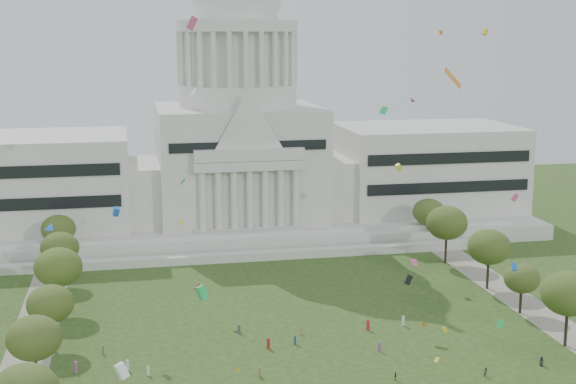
{
  "coord_description": "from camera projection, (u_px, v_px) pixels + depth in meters",
  "views": [
    {
      "loc": [
        -29.99,
        -103.17,
        54.08
      ],
      "look_at": [
        0.0,
        45.0,
        24.0
      ],
      "focal_mm": 50.0,
      "sensor_mm": 36.0,
      "label": 1
    }
  ],
  "objects": [
    {
      "name": "row_tree_l_3",
      "position": [
        50.0,
        304.0,
        137.99
      ],
      "size": [
        8.12,
        8.12,
        11.55
      ],
      "color": "black",
      "rests_on": "ground"
    },
    {
      "name": "row_tree_l_6",
      "position": [
        58.0,
        229.0,
        190.52
      ],
      "size": [
        8.19,
        8.19,
        11.64
      ],
      "color": "black",
      "rests_on": "ground"
    },
    {
      "name": "person_10",
      "position": [
        395.0,
        376.0,
        126.86
      ],
      "size": [
        0.72,
        0.91,
        1.37
      ],
      "primitive_type": "imported",
      "rotation": [
        0.0,
        0.0,
        1.16
      ],
      "color": "#26262B",
      "rests_on": "ground"
    },
    {
      "name": "person_0",
      "position": [
        541.0,
        361.0,
        132.25
      ],
      "size": [
        0.96,
        0.81,
        1.67
      ],
      "primitive_type": "imported",
      "rotation": [
        0.0,
        0.0,
        5.88
      ],
      "color": "#26262B",
      "rests_on": "ground"
    },
    {
      "name": "path_right",
      "position": [
        548.0,
        320.0,
        153.74
      ],
      "size": [
        8.0,
        160.0,
        0.04
      ],
      "primitive_type": "cube",
      "color": "gray",
      "rests_on": "ground"
    },
    {
      "name": "kite_swarm",
      "position": [
        337.0,
        212.0,
        120.34
      ],
      "size": [
        76.13,
        99.4,
        60.4
      ],
      "color": "orange",
      "rests_on": "ground"
    },
    {
      "name": "row_tree_l_2",
      "position": [
        34.0,
        338.0,
        121.78
      ],
      "size": [
        8.42,
        8.42,
        11.97
      ],
      "color": "black",
      "rests_on": "ground"
    },
    {
      "name": "row_tree_r_3",
      "position": [
        522.0,
        279.0,
        155.97
      ],
      "size": [
        7.01,
        7.01,
        9.98
      ],
      "color": "black",
      "rests_on": "ground"
    },
    {
      "name": "row_tree_r_6",
      "position": [
        429.0,
        212.0,
        207.56
      ],
      "size": [
        8.42,
        8.42,
        11.97
      ],
      "color": "black",
      "rests_on": "ground"
    },
    {
      "name": "capitol",
      "position": [
        239.0,
        150.0,
        220.4
      ],
      "size": [
        160.0,
        64.5,
        91.3
      ],
      "color": "silver",
      "rests_on": "ground"
    },
    {
      "name": "row_tree_r_4",
      "position": [
        489.0,
        247.0,
        170.56
      ],
      "size": [
        9.19,
        9.19,
        13.06
      ],
      "color": "black",
      "rests_on": "ground"
    },
    {
      "name": "distant_crowd",
      "position": [
        247.0,
        372.0,
        127.76
      ],
      "size": [
        61.45,
        42.16,
        1.95
      ],
      "color": "#4C4C51",
      "rests_on": "ground"
    },
    {
      "name": "row_tree_l_4",
      "position": [
        58.0,
        267.0,
        155.54
      ],
      "size": [
        9.29,
        9.29,
        13.21
      ],
      "color": "black",
      "rests_on": "ground"
    },
    {
      "name": "row_tree_l_5",
      "position": [
        60.0,
        248.0,
        173.38
      ],
      "size": [
        8.33,
        8.33,
        11.85
      ],
      "color": "black",
      "rests_on": "ground"
    },
    {
      "name": "row_tree_r_2",
      "position": [
        569.0,
        293.0,
        139.03
      ],
      "size": [
        9.55,
        9.55,
        13.58
      ],
      "color": "black",
      "rests_on": "ground"
    },
    {
      "name": "path_left",
      "position": [
        27.0,
        359.0,
        135.06
      ],
      "size": [
        8.0,
        160.0,
        0.04
      ],
      "primitive_type": "cube",
      "color": "gray",
      "rests_on": "ground"
    },
    {
      "name": "person_2",
      "position": [
        486.0,
        372.0,
        128.22
      ],
      "size": [
        0.89,
        0.74,
        1.56
      ],
      "primitive_type": "imported",
      "rotation": [
        0.0,
        0.0,
        0.42
      ],
      "color": "#4C4C51",
      "rests_on": "ground"
    },
    {
      "name": "row_tree_r_5",
      "position": [
        447.0,
        223.0,
        189.56
      ],
      "size": [
        9.82,
        9.82,
        13.96
      ],
      "color": "black",
      "rests_on": "ground"
    }
  ]
}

